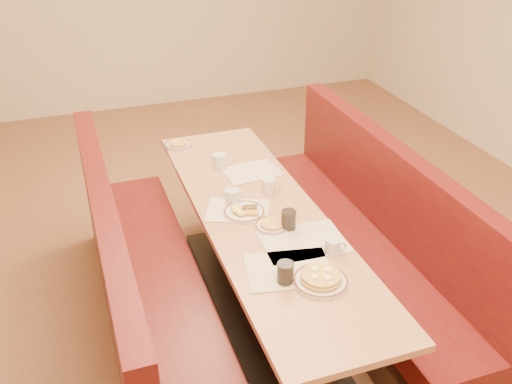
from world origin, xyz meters
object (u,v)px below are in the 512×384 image
object	(u,v)px
booth_right	(365,245)
soda_tumbler_near	(285,273)
diner_table	(261,265)
pancake_plate	(321,279)
eggs_plate	(244,211)
coffee_mug_d	(220,160)
soda_tumbler_mid	(289,220)
booth_left	(144,292)
coffee_mug_b	(232,196)
coffee_mug_c	(269,185)
coffee_mug_a	(333,246)

from	to	relation	value
booth_right	soda_tumbler_near	bearing A→B (deg)	-142.69
diner_table	pancake_plate	world-z (taller)	pancake_plate
pancake_plate	booth_right	bearing A→B (deg)	46.06
eggs_plate	coffee_mug_d	size ratio (longest dim) A/B	1.98
soda_tumbler_near	soda_tumbler_mid	bearing A→B (deg)	65.96
diner_table	booth_left	bearing A→B (deg)	180.00
coffee_mug_b	coffee_mug_c	size ratio (longest dim) A/B	0.98
coffee_mug_c	coffee_mug_b	bearing A→B (deg)	-153.03
soda_tumbler_mid	pancake_plate	bearing A→B (deg)	-93.92
soda_tumbler_mid	booth_right	bearing A→B (deg)	16.95
pancake_plate	coffee_mug_c	world-z (taller)	coffee_mug_c
booth_right	coffee_mug_a	bearing A→B (deg)	-135.70
booth_right	pancake_plate	bearing A→B (deg)	-133.94
soda_tumbler_near	pancake_plate	bearing A→B (deg)	-20.64
coffee_mug_c	diner_table	bearing A→B (deg)	-105.02
eggs_plate	soda_tumbler_near	size ratio (longest dim) A/B	2.14
pancake_plate	coffee_mug_b	size ratio (longest dim) A/B	2.35
booth_left	soda_tumbler_near	distance (m)	1.00
booth_left	pancake_plate	xyz separation A→B (m)	(0.79, -0.70, 0.41)
booth_left	eggs_plate	size ratio (longest dim) A/B	10.12
diner_table	booth_left	xyz separation A→B (m)	(-0.73, 0.00, -0.01)
coffee_mug_b	coffee_mug_d	distance (m)	0.49
pancake_plate	coffee_mug_a	bearing A→B (deg)	50.75
pancake_plate	coffee_mug_c	bearing A→B (deg)	85.11
booth_left	coffee_mug_d	world-z (taller)	booth_left
diner_table	booth_left	distance (m)	0.73
coffee_mug_b	soda_tumbler_mid	distance (m)	0.44
booth_left	diner_table	bearing A→B (deg)	0.00
coffee_mug_a	coffee_mug_c	bearing A→B (deg)	115.69
eggs_plate	coffee_mug_b	size ratio (longest dim) A/B	2.09
coffee_mug_c	soda_tumbler_near	world-z (taller)	soda_tumbler_near
diner_table	coffee_mug_b	size ratio (longest dim) A/B	21.15
coffee_mug_c	coffee_mug_d	size ratio (longest dim) A/B	0.97
coffee_mug_d	soda_tumbler_near	bearing A→B (deg)	-101.35
booth_left	soda_tumbler_mid	size ratio (longest dim) A/B	21.54
booth_left	coffee_mug_d	xyz separation A→B (m)	(0.67, 0.67, 0.44)
pancake_plate	coffee_mug_c	distance (m)	0.94
booth_right	coffee_mug_c	size ratio (longest dim) A/B	20.76
pancake_plate	eggs_plate	distance (m)	0.76
eggs_plate	coffee_mug_d	world-z (taller)	coffee_mug_d
booth_left	pancake_plate	bearing A→B (deg)	-41.52
eggs_plate	coffee_mug_d	distance (m)	0.63
soda_tumbler_mid	booth_left	bearing A→B (deg)	166.71
booth_right	coffee_mug_c	world-z (taller)	booth_right
soda_tumbler_near	diner_table	bearing A→B (deg)	80.65
diner_table	pancake_plate	xyz separation A→B (m)	(0.06, -0.70, 0.40)
coffee_mug_d	diner_table	bearing A→B (deg)	-94.35
pancake_plate	coffee_mug_a	world-z (taller)	coffee_mug_a
eggs_plate	coffee_mug_b	world-z (taller)	coffee_mug_b
eggs_plate	soda_tumbler_mid	distance (m)	0.31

